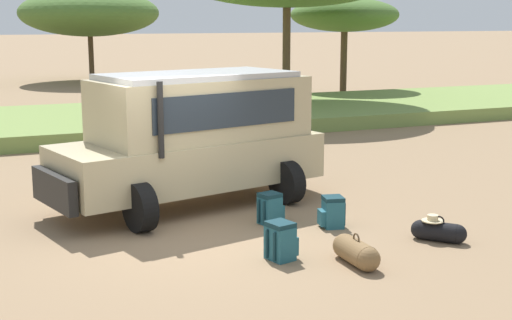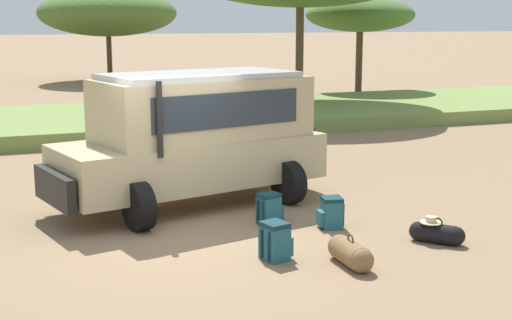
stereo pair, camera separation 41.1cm
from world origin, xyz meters
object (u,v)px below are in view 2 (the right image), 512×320
Objects in this scene: safari_vehicle at (196,135)px; acacia_tree_left_mid at (108,13)px; backpack_cluster_center at (331,213)px; acacia_tree_right_mid at (360,15)px; backpack_near_rear_wheel at (269,209)px; backpack_beside_front_wheel at (275,241)px; duffel_bag_low_black_case at (437,233)px; duffel_bag_soft_canvas at (350,253)px.

safari_vehicle is 0.72× the size of acacia_tree_left_mid.
safari_vehicle is at bearing -96.42° from acacia_tree_left_mid.
acacia_tree_right_mid is (9.97, 17.03, 3.31)m from backpack_cluster_center.
backpack_cluster_center is at bearing -120.35° from acacia_tree_right_mid.
acacia_tree_right_mid is at bearing 56.63° from backpack_near_rear_wheel.
backpack_cluster_center is (1.47, 1.13, -0.02)m from backpack_beside_front_wheel.
duffel_bag_low_black_case is at bearing -43.17° from backpack_near_rear_wheel.
duffel_bag_soft_canvas is 0.21× the size of acacia_tree_right_mid.
acacia_tree_right_mid is at bearing 57.80° from backpack_beside_front_wheel.
duffel_bag_soft_canvas is at bearing -108.54° from backpack_cluster_center.
acacia_tree_left_mid reaches higher than backpack_beside_front_wheel.
acacia_tree_left_mid is (0.35, 31.29, 3.56)m from duffel_bag_low_black_case.
backpack_cluster_center reaches higher than duffel_bag_low_black_case.
backpack_near_rear_wheel reaches higher than backpack_cluster_center.
duffel_bag_soft_canvas is (1.04, -4.06, -1.12)m from safari_vehicle.
backpack_beside_front_wheel is 1.07× the size of backpack_cluster_center.
acacia_tree_left_mid reaches higher than duffel_bag_soft_canvas.
acacia_tree_left_mid reaches higher than safari_vehicle.
duffel_bag_low_black_case is at bearing -3.91° from backpack_beside_front_wheel.
backpack_beside_front_wheel is 0.77× the size of duffel_bag_low_black_case.
acacia_tree_left_mid is (2.96, 31.12, 3.45)m from backpack_beside_front_wheel.
acacia_tree_right_mid reaches higher than backpack_beside_front_wheel.
backpack_beside_front_wheel is at bearing 176.09° from duffel_bag_low_black_case.
backpack_cluster_center is at bearing 71.46° from duffel_bag_soft_canvas.
safari_vehicle is 1.17× the size of acacia_tree_right_mid.
backpack_cluster_center is 30.22m from acacia_tree_left_mid.
backpack_beside_front_wheel is 1.04× the size of backpack_near_rear_wheel.
backpack_near_rear_wheel reaches higher than duffel_bag_low_black_case.
backpack_near_rear_wheel is at bearing -66.66° from safari_vehicle.
duffel_bag_soft_canvas is (-0.58, -1.74, -0.08)m from backpack_cluster_center.
acacia_tree_right_mid reaches higher than safari_vehicle.
safari_vehicle reaches higher than duffel_bag_low_black_case.
duffel_bag_low_black_case is (2.61, -0.18, -0.11)m from backpack_beside_front_wheel.
safari_vehicle is at bearing 92.53° from backpack_beside_front_wheel.
safari_vehicle is 7.53× the size of duffel_bag_low_black_case.
safari_vehicle is 27.94m from acacia_tree_left_mid.
acacia_tree_right_mid reaches higher than backpack_near_rear_wheel.
acacia_tree_left_mid reaches higher than duffel_bag_low_black_case.
duffel_bag_soft_canvas is at bearing -83.03° from backpack_near_rear_wheel.
backpack_near_rear_wheel is 2.33m from duffel_bag_soft_canvas.
acacia_tree_left_mid is (1.49, 29.98, 3.47)m from backpack_cluster_center.
backpack_near_rear_wheel is (0.75, -1.74, -1.03)m from safari_vehicle.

